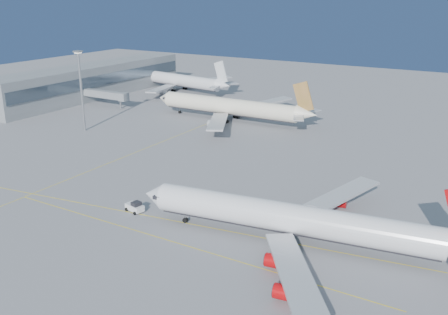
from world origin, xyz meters
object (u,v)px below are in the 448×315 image
airliner_virgin (298,220)px  airliner_third (180,80)px  light_mast (81,84)px  airliner_etihad (232,107)px  pushback_tug (135,207)px

airliner_virgin → airliner_third: airliner_third is taller
airliner_virgin → light_mast: size_ratio=2.42×
airliner_virgin → airliner_etihad: 100.25m
airliner_etihad → airliner_third: (-53.64, 40.39, -0.22)m
light_mast → airliner_etihad: bearing=45.7°
airliner_virgin → light_mast: bearing=149.8°
airliner_etihad → airliner_virgin: bearing=-53.7°
airliner_etihad → pushback_tug: size_ratio=14.18×
pushback_tug → airliner_third: bearing=134.1°
airliner_etihad → light_mast: (-38.60, -39.53, 11.26)m
airliner_third → pushback_tug: airliner_third is taller
airliner_third → pushback_tug: bearing=-50.1°
airliner_etihad → airliner_third: bearing=142.1°
airliner_etihad → pushback_tug: (23.09, -84.43, -4.31)m
pushback_tug → light_mast: size_ratio=0.17×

